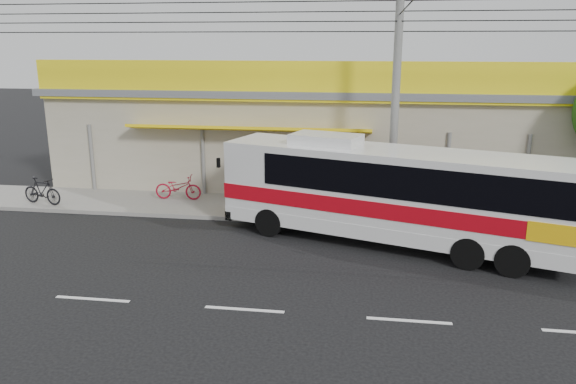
# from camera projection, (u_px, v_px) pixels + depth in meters

# --- Properties ---
(ground) EXTENTS (120.00, 120.00, 0.00)m
(ground) POSITION_uv_depth(u_px,v_px,m) (263.00, 270.00, 16.27)
(ground) COLOR black
(ground) RESTS_ON ground
(sidewalk) EXTENTS (30.00, 3.20, 0.15)m
(sidewalk) POSITION_uv_depth(u_px,v_px,m) (292.00, 209.00, 21.98)
(sidewalk) COLOR slate
(sidewalk) RESTS_ON ground
(lane_markings) EXTENTS (50.00, 0.12, 0.01)m
(lane_markings) POSITION_uv_depth(u_px,v_px,m) (244.00, 310.00, 13.88)
(lane_markings) COLOR silver
(lane_markings) RESTS_ON ground
(storefront_building) EXTENTS (22.60, 9.20, 5.70)m
(storefront_building) POSITION_uv_depth(u_px,v_px,m) (308.00, 131.00, 26.70)
(storefront_building) COLOR #9E977F
(storefront_building) RESTS_ON ground
(coach_bus) EXTENTS (11.43, 5.74, 3.46)m
(coach_bus) POSITION_uv_depth(u_px,v_px,m) (398.00, 190.00, 17.86)
(coach_bus) COLOR silver
(coach_bus) RESTS_ON ground
(motorbike_red) EXTENTS (1.93, 0.71, 1.01)m
(motorbike_red) POSITION_uv_depth(u_px,v_px,m) (178.00, 187.00, 22.97)
(motorbike_red) COLOR maroon
(motorbike_red) RESTS_ON sidewalk
(motorbike_dark) EXTENTS (1.86, 0.88, 1.08)m
(motorbike_dark) POSITION_uv_depth(u_px,v_px,m) (42.00, 191.00, 22.28)
(motorbike_dark) COLOR black
(motorbike_dark) RESTS_ON sidewalk
(utility_pole) EXTENTS (34.00, 14.00, 8.86)m
(utility_pole) POSITION_uv_depth(u_px,v_px,m) (400.00, 14.00, 18.85)
(utility_pole) COLOR #5F5F5D
(utility_pole) RESTS_ON ground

